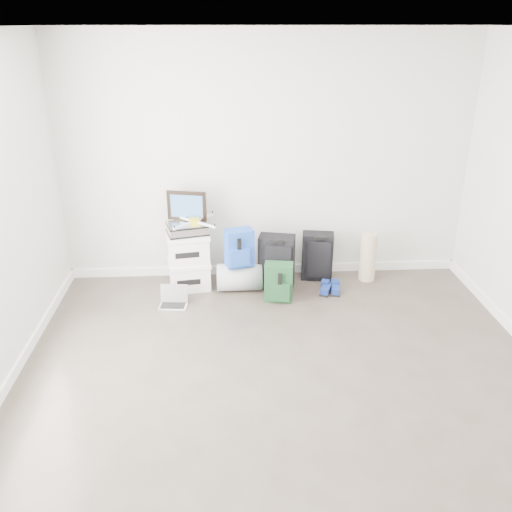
{
  "coord_description": "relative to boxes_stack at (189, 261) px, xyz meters",
  "views": [
    {
      "loc": [
        -0.45,
        -3.3,
        2.74
      ],
      "look_at": [
        -0.14,
        1.9,
        0.47
      ],
      "focal_mm": 38.0,
      "sensor_mm": 36.0,
      "label": 1
    }
  ],
  "objects": [
    {
      "name": "boxes_stack",
      "position": [
        0.0,
        0.0,
        0.0
      ],
      "size": [
        0.5,
        0.43,
        0.64
      ],
      "rotation": [
        0.0,
        0.0,
        0.15
      ],
      "color": "white",
      "rests_on": "ground"
    },
    {
      "name": "large_suitcase",
      "position": [
        0.96,
        -0.04,
        -0.02
      ],
      "size": [
        0.43,
        0.32,
        0.6
      ],
      "rotation": [
        0.0,
        0.0,
        -0.22
      ],
      "color": "black",
      "rests_on": "ground"
    },
    {
      "name": "rolled_rug",
      "position": [
        2.02,
        0.08,
        -0.04
      ],
      "size": [
        0.18,
        0.18,
        0.56
      ],
      "primitive_type": "cylinder",
      "color": "tan",
      "rests_on": "ground"
    },
    {
      "name": "shoes",
      "position": [
        1.55,
        -0.22,
        -0.28
      ],
      "size": [
        0.27,
        0.26,
        0.08
      ],
      "rotation": [
        0.0,
        0.0,
        -0.32
      ],
      "color": "black",
      "rests_on": "ground"
    },
    {
      "name": "green_backpack",
      "position": [
        0.96,
        -0.36,
        -0.12
      ],
      "size": [
        0.32,
        0.26,
        0.41
      ],
      "rotation": [
        0.0,
        0.0,
        -0.16
      ],
      "color": "#163D20",
      "rests_on": "ground"
    },
    {
      "name": "briefcase",
      "position": [
        0.0,
        0.0,
        0.38
      ],
      "size": [
        0.47,
        0.39,
        0.12
      ],
      "primitive_type": "cube",
      "rotation": [
        0.0,
        0.0,
        0.25
      ],
      "color": "#B2B2B7",
      "rests_on": "boxes_stack"
    },
    {
      "name": "ground",
      "position": [
        0.87,
        -2.17,
        -0.32
      ],
      "size": [
        5.0,
        5.0,
        0.0
      ],
      "primitive_type": "plane",
      "color": "#3D342D",
      "rests_on": "ground"
    },
    {
      "name": "laptop",
      "position": [
        -0.15,
        -0.42,
        -0.27
      ],
      "size": [
        0.31,
        0.23,
        0.2
      ],
      "rotation": [
        0.0,
        0.0,
        -0.1
      ],
      "color": "silver",
      "rests_on": "ground"
    },
    {
      "name": "room_envelope",
      "position": [
        0.87,
        -2.15,
        1.4
      ],
      "size": [
        4.52,
        5.02,
        2.71
      ],
      "color": "silver",
      "rests_on": "ground"
    },
    {
      "name": "painting",
      "position": [
        0.0,
        0.1,
        0.6
      ],
      "size": [
        0.42,
        0.13,
        0.32
      ],
      "rotation": [
        0.0,
        0.0,
        -0.23
      ],
      "color": "black",
      "rests_on": "briefcase"
    },
    {
      "name": "carry_on",
      "position": [
        1.45,
        0.14,
        -0.05
      ],
      "size": [
        0.38,
        0.28,
        0.55
      ],
      "rotation": [
        0.0,
        0.0,
        -0.16
      ],
      "color": "black",
      "rests_on": "ground"
    },
    {
      "name": "blue_backpack",
      "position": [
        0.55,
        -0.12,
        0.18
      ],
      "size": [
        0.33,
        0.28,
        0.41
      ],
      "rotation": [
        0.0,
        0.0,
        0.28
      ],
      "color": "#192EA6",
      "rests_on": "duffel_bag"
    },
    {
      "name": "drone",
      "position": [
        0.08,
        -0.02,
        0.46
      ],
      "size": [
        0.47,
        0.47,
        0.05
      ],
      "rotation": [
        0.0,
        0.0,
        0.07
      ],
      "color": "gold",
      "rests_on": "briefcase"
    },
    {
      "name": "duffel_bag",
      "position": [
        0.55,
        -0.09,
        -0.17
      ],
      "size": [
        0.49,
        0.31,
        0.3
      ],
      "primitive_type": "cylinder",
      "rotation": [
        0.0,
        1.57,
        -0.01
      ],
      "color": "#909498",
      "rests_on": "ground"
    }
  ]
}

